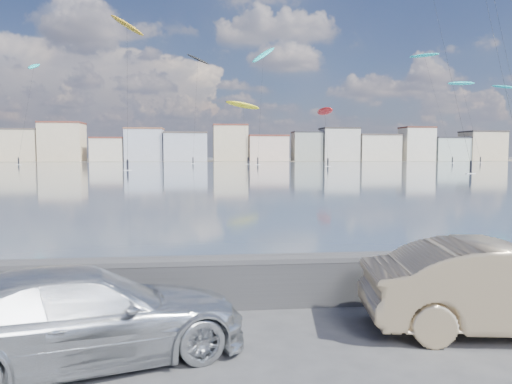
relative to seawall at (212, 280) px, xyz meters
The scene contains 16 objects.
ground 2.76m from the seawall, 90.00° to the right, with size 700.00×700.00×0.00m, color #333335.
bay_water 88.80m from the seawall, 90.00° to the left, with size 500.00×177.00×0.00m, color #424D62.
far_shore_strip 197.30m from the seawall, 90.00° to the left, with size 500.00×60.00×0.00m, color #4C473D.
seawall is the anchor object (origin of this frame).
far_buildings 183.39m from the seawall, 89.59° to the left, with size 240.79×13.26×14.60m.
car_silver 3.00m from the seawall, 129.72° to the right, with size 1.95×4.80×1.39m, color silver.
car_champagne 5.27m from the seawall, 20.60° to the right, with size 1.65×4.73×1.56m, color tan.
kitesurfer_0 172.78m from the seawall, 60.13° to the left, with size 11.13×12.25×26.87m.
kitesurfer_3 174.68m from the seawall, 64.06° to the left, with size 9.58×18.81×36.52m.
kitesurfer_4 149.27m from the seawall, 108.66° to the left, with size 4.10×13.23×29.36m.
kitesurfer_5 154.47m from the seawall, 55.59° to the left, with size 6.22×17.49×23.21m.
kitesurfer_8 141.00m from the seawall, 85.01° to the left, with size 11.24×13.79×19.13m.
kitesurfer_9 119.66m from the seawall, 74.91° to the left, with size 4.39×16.39×14.94m.
kitesurfer_11 137.08m from the seawall, 82.49° to the left, with size 8.39×14.13×33.88m.
kitesurfer_14 152.99m from the seawall, 90.39° to the left, with size 7.45×13.96×34.44m.
kitesurfer_17 94.99m from the seawall, 98.91° to the left, with size 7.10×11.33×30.21m.
Camera 1 is at (-0.20, -6.92, 3.05)m, focal length 35.00 mm.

